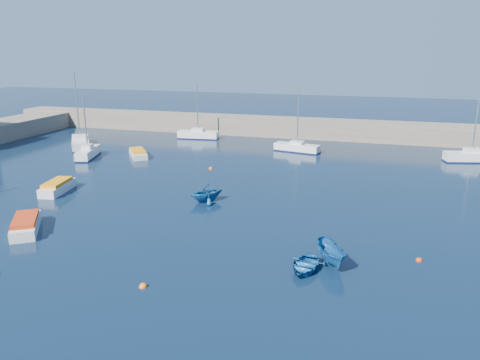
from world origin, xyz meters
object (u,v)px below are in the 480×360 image
(sailboat_5, at_px, (198,134))
(motorboat_2, at_px, (138,153))
(sailboat_6, at_px, (297,147))
(sailboat_7, at_px, (471,156))
(motorboat_1, at_px, (57,187))
(dinghy_center, at_px, (305,265))
(sailboat_4, at_px, (80,142))
(dinghy_right, at_px, (332,255))
(motorboat_0, at_px, (26,224))
(sailboat_3, at_px, (88,152))
(dinghy_left, at_px, (206,192))

(sailboat_5, relative_size, motorboat_2, 1.72)
(sailboat_6, height_order, motorboat_2, sailboat_6)
(sailboat_5, bearing_deg, sailboat_7, -103.04)
(sailboat_5, distance_m, motorboat_2, 13.28)
(motorboat_1, distance_m, dinghy_center, 25.67)
(sailboat_4, xyz_separation_m, dinghy_right, (35.55, -25.83, 0.02))
(sailboat_6, bearing_deg, dinghy_right, -153.95)
(sailboat_7, distance_m, dinghy_center, 35.52)
(sailboat_5, height_order, motorboat_1, sailboat_5)
(motorboat_0, height_order, dinghy_center, motorboat_0)
(sailboat_5, distance_m, dinghy_center, 42.73)
(sailboat_7, bearing_deg, motorboat_1, 107.86)
(motorboat_2, height_order, dinghy_right, dinghy_right)
(sailboat_4, relative_size, sailboat_5, 1.25)
(sailboat_3, height_order, sailboat_4, sailboat_4)
(sailboat_3, relative_size, motorboat_1, 1.60)
(motorboat_2, xyz_separation_m, dinghy_left, (13.86, -13.57, 0.37))
(dinghy_right, bearing_deg, sailboat_6, 77.18)
(motorboat_0, distance_m, dinghy_right, 21.51)
(sailboat_6, relative_size, motorboat_1, 1.66)
(sailboat_4, xyz_separation_m, dinghy_center, (34.15, -27.07, -0.31))
(sailboat_3, xyz_separation_m, sailboat_7, (43.44, 10.78, 0.00))
(motorboat_1, xyz_separation_m, dinghy_right, (25.41, -7.81, 0.14))
(motorboat_1, bearing_deg, sailboat_3, 103.16)
(motorboat_0, bearing_deg, sailboat_7, 9.59)
(sailboat_4, height_order, sailboat_5, sailboat_4)
(sailboat_5, distance_m, motorboat_1, 28.06)
(sailboat_5, relative_size, sailboat_6, 1.02)
(sailboat_6, relative_size, dinghy_center, 2.49)
(sailboat_4, bearing_deg, dinghy_right, -71.50)
(sailboat_3, bearing_deg, sailboat_7, -3.13)
(sailboat_5, relative_size, dinghy_left, 2.56)
(sailboat_6, bearing_deg, sailboat_7, -76.72)
(sailboat_3, bearing_deg, sailboat_4, 114.91)
(sailboat_7, relative_size, motorboat_1, 1.75)
(motorboat_0, bearing_deg, sailboat_4, 83.96)
(sailboat_4, xyz_separation_m, sailboat_7, (48.11, 5.59, 0.00))
(sailboat_4, xyz_separation_m, motorboat_1, (10.14, -18.02, -0.12))
(dinghy_left, distance_m, dinghy_right, 14.70)
(motorboat_1, bearing_deg, sailboat_6, 42.64)
(dinghy_center, height_order, dinghy_right, dinghy_right)
(sailboat_6, xyz_separation_m, dinghy_center, (6.19, -32.33, -0.23))
(sailboat_5, height_order, dinghy_right, sailboat_5)
(sailboat_5, height_order, sailboat_6, sailboat_5)
(sailboat_7, bearing_deg, motorboat_0, 119.41)
(sailboat_6, relative_size, dinghy_right, 2.27)
(sailboat_4, xyz_separation_m, motorboat_0, (14.05, -26.65, -0.14))
(sailboat_6, height_order, sailboat_7, sailboat_7)
(sailboat_6, height_order, dinghy_left, sailboat_6)
(dinghy_center, relative_size, dinghy_right, 0.91)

